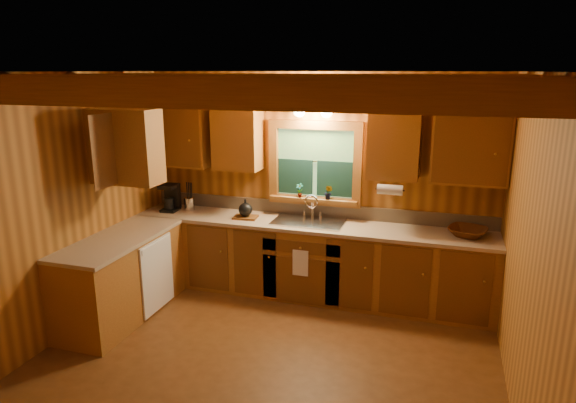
% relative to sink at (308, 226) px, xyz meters
% --- Properties ---
extents(room, '(4.20, 4.20, 4.20)m').
position_rel_sink_xyz_m(room, '(0.00, -1.60, 0.44)').
color(room, brown).
rests_on(room, ground).
extents(ceiling_beams, '(4.20, 2.54, 0.18)m').
position_rel_sink_xyz_m(ceiling_beams, '(0.00, -1.60, 1.63)').
color(ceiling_beams, brown).
rests_on(ceiling_beams, room).
extents(base_cabinets, '(4.20, 2.22, 0.86)m').
position_rel_sink_xyz_m(base_cabinets, '(-0.49, -0.32, -0.43)').
color(base_cabinets, brown).
rests_on(base_cabinets, ground).
extents(countertop, '(4.20, 2.24, 0.04)m').
position_rel_sink_xyz_m(countertop, '(-0.48, -0.31, 0.02)').
color(countertop, tan).
rests_on(countertop, base_cabinets).
extents(backsplash, '(4.20, 0.02, 0.16)m').
position_rel_sink_xyz_m(backsplash, '(0.00, 0.28, 0.12)').
color(backsplash, tan).
rests_on(backsplash, room).
extents(dishwasher_panel, '(0.02, 0.60, 0.80)m').
position_rel_sink_xyz_m(dishwasher_panel, '(-1.47, -0.92, -0.43)').
color(dishwasher_panel, white).
rests_on(dishwasher_panel, base_cabinets).
extents(upper_cabinets, '(4.19, 1.77, 0.78)m').
position_rel_sink_xyz_m(upper_cabinets, '(-0.56, -0.18, 0.98)').
color(upper_cabinets, brown).
rests_on(upper_cabinets, room).
extents(window, '(1.12, 0.08, 1.00)m').
position_rel_sink_xyz_m(window, '(0.00, 0.26, 0.67)').
color(window, brown).
rests_on(window, room).
extents(window_sill, '(1.06, 0.14, 0.04)m').
position_rel_sink_xyz_m(window_sill, '(0.00, 0.22, 0.26)').
color(window_sill, brown).
rests_on(window_sill, room).
extents(wall_sconce, '(0.45, 0.21, 0.17)m').
position_rel_sink_xyz_m(wall_sconce, '(0.00, 0.14, 1.31)').
color(wall_sconce, black).
rests_on(wall_sconce, room).
extents(paper_towel_roll, '(0.27, 0.11, 0.11)m').
position_rel_sink_xyz_m(paper_towel_roll, '(0.92, -0.07, 0.51)').
color(paper_towel_roll, white).
rests_on(paper_towel_roll, upper_cabinets).
extents(dish_towel, '(0.18, 0.01, 0.30)m').
position_rel_sink_xyz_m(dish_towel, '(0.00, -0.34, -0.34)').
color(dish_towel, white).
rests_on(dish_towel, base_cabinets).
extents(sink, '(0.82, 0.48, 0.43)m').
position_rel_sink_xyz_m(sink, '(0.00, 0.00, 0.00)').
color(sink, silver).
rests_on(sink, countertop).
extents(coffee_maker, '(0.19, 0.24, 0.34)m').
position_rel_sink_xyz_m(coffee_maker, '(-1.79, -0.01, 0.21)').
color(coffee_maker, black).
rests_on(coffee_maker, countertop).
extents(utensil_crock, '(0.13, 0.13, 0.36)m').
position_rel_sink_xyz_m(utensil_crock, '(-1.58, 0.07, 0.13)').
color(utensil_crock, silver).
rests_on(utensil_crock, countertop).
extents(cutting_board, '(0.30, 0.23, 0.02)m').
position_rel_sink_xyz_m(cutting_board, '(-0.76, -0.07, 0.06)').
color(cutting_board, brown).
rests_on(cutting_board, countertop).
extents(teakettle, '(0.16, 0.16, 0.21)m').
position_rel_sink_xyz_m(teakettle, '(-0.76, -0.07, 0.15)').
color(teakettle, black).
rests_on(teakettle, cutting_board).
extents(wicker_basket, '(0.49, 0.49, 0.10)m').
position_rel_sink_xyz_m(wicker_basket, '(1.75, 0.01, 0.09)').
color(wicker_basket, '#48230C').
rests_on(wicker_basket, countertop).
extents(potted_plant_left, '(0.10, 0.08, 0.17)m').
position_rel_sink_xyz_m(potted_plant_left, '(-0.17, 0.19, 0.37)').
color(potted_plant_left, brown).
rests_on(potted_plant_left, window_sill).
extents(potted_plant_right, '(0.12, 0.11, 0.17)m').
position_rel_sink_xyz_m(potted_plant_right, '(0.19, 0.19, 0.37)').
color(potted_plant_right, brown).
rests_on(potted_plant_right, window_sill).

